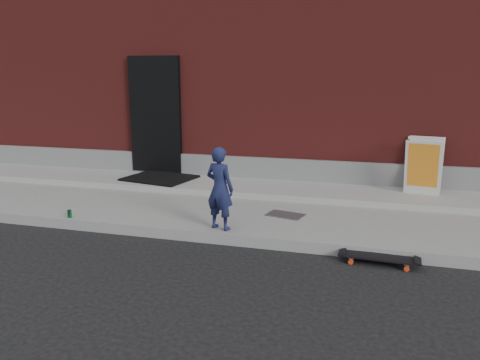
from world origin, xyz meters
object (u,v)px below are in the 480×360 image
(skateboard, at_px, (379,258))
(pizza_sign, at_px, (424,165))
(child, at_px, (220,188))
(soda_can, at_px, (70,214))

(skateboard, relative_size, pizza_sign, 0.97)
(child, xyz_separation_m, skateboard, (2.05, -0.32, -0.62))
(child, bearing_deg, skateboard, -172.17)
(skateboard, height_order, pizza_sign, pizza_sign)
(child, bearing_deg, soda_can, 19.52)
(skateboard, xyz_separation_m, pizza_sign, (0.69, 2.70, 0.63))
(child, height_order, pizza_sign, child)
(child, distance_m, soda_can, 2.31)
(pizza_sign, height_order, soda_can, pizza_sign)
(pizza_sign, bearing_deg, soda_can, -153.49)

